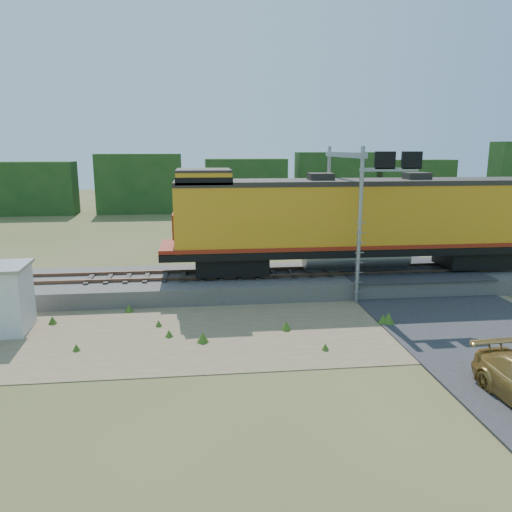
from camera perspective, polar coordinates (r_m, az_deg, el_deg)
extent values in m
plane|color=#475123|center=(19.81, 4.61, -8.57)|extent=(140.00, 140.00, 0.00)
cube|color=slate|center=(25.31, 2.01, -2.92)|extent=(70.00, 5.00, 0.80)
cube|color=brown|center=(24.50, 2.27, -2.27)|extent=(70.00, 0.10, 0.16)
cube|color=brown|center=(25.88, 1.78, -1.48)|extent=(70.00, 0.10, 0.16)
cube|color=#8C7754|center=(20.00, -1.36, -8.28)|extent=(26.00, 8.00, 0.03)
cube|color=#38383A|center=(27.12, 16.81, -1.47)|extent=(7.00, 5.20, 0.06)
cube|color=#38383A|center=(42.12, 8.21, 2.61)|extent=(7.00, 24.00, 0.08)
cube|color=#1A3E16|center=(56.39, -2.85, 8.44)|extent=(36.00, 3.00, 6.50)
cube|color=black|center=(24.84, -2.84, -0.83)|extent=(3.54, 2.26, 0.89)
cube|color=black|center=(28.64, 23.63, -0.10)|extent=(3.54, 2.26, 0.89)
cube|color=black|center=(25.91, 11.41, 0.89)|extent=(19.68, 2.95, 0.35)
cylinder|color=gray|center=(26.00, 11.37, -0.13)|extent=(5.41, 1.18, 1.18)
cube|color=orange|center=(25.63, 11.58, 4.62)|extent=(18.21, 2.85, 3.05)
cube|color=maroon|center=(25.85, 11.44, 1.53)|extent=(19.68, 3.00, 0.18)
cube|color=#28231E|center=(25.47, 11.74, 8.29)|extent=(18.21, 2.90, 0.24)
cube|color=orange|center=(24.19, -6.00, 8.81)|extent=(2.56, 2.85, 0.69)
cube|color=#28231E|center=(24.17, -6.02, 9.72)|extent=(2.56, 2.90, 0.12)
cube|color=black|center=(24.19, -6.00, 8.69)|extent=(2.61, 2.90, 0.34)
cube|color=maroon|center=(24.45, -9.35, 3.53)|extent=(0.10, 1.97, 1.18)
cube|color=#28231E|center=(24.91, 7.40, 8.88)|extent=(1.18, 0.98, 0.44)
cube|color=#28231E|center=(26.53, 17.90, 8.59)|extent=(1.18, 0.98, 0.44)
cube|color=silver|center=(21.69, -27.25, -4.52)|extent=(2.15, 2.15, 2.55)
cylinder|color=gray|center=(22.77, 11.75, 3.23)|extent=(0.18, 0.18, 7.10)
cylinder|color=gray|center=(28.09, 8.19, 5.04)|extent=(0.18, 0.18, 7.10)
cube|color=gray|center=(25.17, 10.05, 11.34)|extent=(0.25, 6.20, 0.25)
cube|color=gray|center=(22.93, 14.96, 9.51)|extent=(2.64, 0.15, 0.15)
cube|color=black|center=(22.85, 14.53, 10.55)|extent=(0.91, 0.15, 0.76)
cube|color=black|center=(23.31, 17.37, 10.41)|extent=(0.91, 0.15, 0.76)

